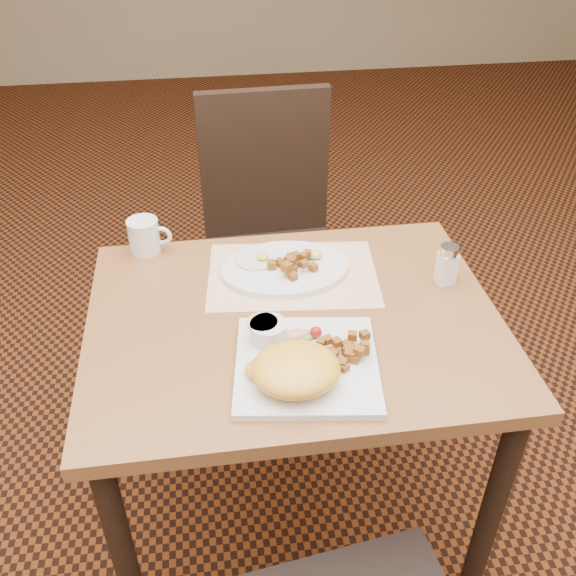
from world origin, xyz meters
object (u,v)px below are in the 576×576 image
Objects in this scene: plate_oval at (285,269)px; salt_shaker at (447,264)px; table at (294,354)px; plate_square at (307,365)px; coffee_mug at (145,236)px; chair_far at (271,230)px.

plate_oval is 0.38m from salt_shaker.
plate_oval is 3.05× the size of salt_shaker.
salt_shaker is (0.37, -0.09, 0.04)m from plate_oval.
table is 0.41m from salt_shaker.
plate_square is 2.57× the size of coffee_mug.
salt_shaker reaches higher than plate_oval.
coffee_mug is (-0.70, 0.24, -0.01)m from salt_shaker.
plate_oval is 2.79× the size of coffee_mug.
plate_oval is (0.00, 0.17, 0.12)m from table.
salt_shaker is at bearing 12.01° from table.
plate_square is 0.44m from salt_shaker.
chair_far is at bearing 87.43° from table.
chair_far is at bearing 86.95° from plate_oval.
table is at bearing 90.09° from plate_square.
salt_shaker is at bearing -14.24° from plate_oval.
table is 0.20m from plate_square.
plate_square is at bearing -90.48° from plate_oval.
coffee_mug is at bearing 124.33° from plate_square.
plate_square is at bearing -55.67° from coffee_mug.
plate_oval is at bearing 84.84° from chair_far.
chair_far is 0.59m from plate_oval.
table is 2.96× the size of plate_oval.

